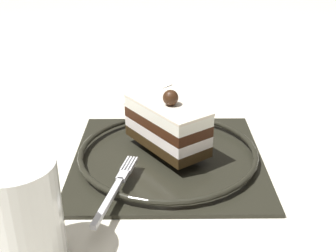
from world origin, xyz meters
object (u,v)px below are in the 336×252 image
at_px(dessert_plate, 168,155).
at_px(cake_slice, 167,124).
at_px(folded_napkin, 135,89).
at_px(fork, 117,186).
at_px(drink_glass_near, 22,219).

distance_m(dessert_plate, cake_slice, 0.04).
distance_m(dessert_plate, folded_napkin, 0.25).
height_order(dessert_plate, cake_slice, cake_slice).
relative_size(dessert_plate, cake_slice, 1.90).
distance_m(fork, folded_napkin, 0.33).
distance_m(drink_glass_near, folded_napkin, 0.41).
height_order(cake_slice, drink_glass_near, drink_glass_near).
bearing_deg(dessert_plate, drink_glass_near, -126.18).
bearing_deg(folded_napkin, drink_glass_near, -99.25).
bearing_deg(fork, folded_napkin, 90.24).
bearing_deg(dessert_plate, cake_slice, 96.53).
bearing_deg(drink_glass_near, cake_slice, 55.69).
height_order(dessert_plate, folded_napkin, dessert_plate).
bearing_deg(drink_glass_near, folded_napkin, 80.75).
bearing_deg(cake_slice, drink_glass_near, -124.31).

